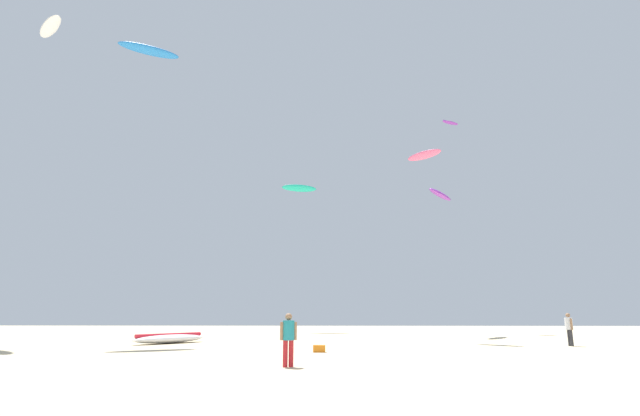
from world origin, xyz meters
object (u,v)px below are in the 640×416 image
object	(u,v)px
kite_grounded_near	(169,339)
kite_aloft_5	(424,155)
kite_aloft_0	(450,123)
kite_aloft_2	(149,50)
person_midground	(569,327)
cooler_box	(319,349)
kite_aloft_1	(440,195)
kite_aloft_4	(299,188)
person_foreground	(288,335)
kite_aloft_3	(50,27)

from	to	relation	value
kite_grounded_near	kite_aloft_5	distance (m)	20.99
kite_aloft_0	kite_aloft_2	size ratio (longest dim) A/B	0.51
person_midground	cooler_box	bearing A→B (deg)	-167.96
kite_aloft_1	kite_aloft_4	world-z (taller)	kite_aloft_4
person_foreground	kite_aloft_1	distance (m)	28.40
person_midground	kite_aloft_1	world-z (taller)	kite_aloft_1
kite_aloft_2	kite_grounded_near	bearing A→B (deg)	-20.56
person_foreground	kite_aloft_4	size ratio (longest dim) A/B	0.45
person_midground	kite_aloft_4	world-z (taller)	kite_aloft_4
kite_aloft_0	kite_aloft_5	xyz separation A→B (m)	(-6.32, -16.11, -9.23)
kite_grounded_near	kite_aloft_0	xyz separation A→B (m)	(22.83, 19.18, 21.81)
kite_grounded_near	kite_aloft_2	xyz separation A→B (m)	(-3.34, 1.25, 20.14)
kite_aloft_2	kite_aloft_5	xyz separation A→B (m)	(19.85, 1.82, -7.56)
kite_aloft_0	kite_aloft_2	bearing A→B (deg)	-145.60
kite_aloft_0	kite_aloft_4	bearing A→B (deg)	177.03
kite_grounded_near	kite_aloft_1	world-z (taller)	kite_aloft_1
cooler_box	kite_aloft_1	bearing A→B (deg)	59.91
kite_aloft_1	kite_aloft_5	bearing A→B (deg)	-109.79
kite_grounded_near	kite_aloft_0	world-z (taller)	kite_aloft_0
kite_aloft_3	kite_aloft_4	xyz separation A→B (m)	(16.84, 19.33, -7.05)
person_midground	kite_aloft_3	bearing A→B (deg)	169.31
person_foreground	kite_aloft_4	world-z (taller)	kite_aloft_4
person_midground	kite_aloft_0	distance (m)	29.77
cooler_box	kite_aloft_0	size ratio (longest dim) A/B	0.25
person_foreground	kite_aloft_5	xyz separation A→B (m)	(8.13, 15.84, 11.84)
person_foreground	kite_aloft_1	size ratio (longest dim) A/B	0.39
kite_grounded_near	kite_aloft_3	xyz separation A→B (m)	(-10.51, 0.70, 21.82)
kite_aloft_3	kite_aloft_4	world-z (taller)	kite_aloft_3
kite_aloft_0	kite_aloft_2	xyz separation A→B (m)	(-26.18, -17.92, -1.67)
person_midground	kite_aloft_3	xyz separation A→B (m)	(-33.56, 2.58, 21.06)
cooler_box	kite_aloft_1	xyz separation A→B (m)	(10.13, 17.48, 11.79)
cooler_box	kite_aloft_4	xyz separation A→B (m)	(-2.92, 26.48, 14.89)
kite_aloft_0	kite_aloft_1	world-z (taller)	kite_aloft_0
kite_aloft_1	kite_aloft_5	world-z (taller)	kite_aloft_5
kite_aloft_3	kite_aloft_5	world-z (taller)	kite_aloft_3
kite_aloft_0	kite_aloft_1	xyz separation A→B (m)	(-3.46, -8.14, -10.15)
cooler_box	kite_aloft_3	size ratio (longest dim) A/B	0.16
cooler_box	kite_aloft_3	world-z (taller)	kite_aloft_3
kite_aloft_1	kite_aloft_5	distance (m)	8.51
person_midground	kite_aloft_5	size ratio (longest dim) A/B	0.67
kite_aloft_2	kite_aloft_5	bearing A→B (deg)	5.23
kite_grounded_near	kite_aloft_4	xyz separation A→B (m)	(6.33, 20.03, 14.76)
person_midground	cooler_box	size ratio (longest dim) A/B	3.19
person_foreground	kite_aloft_4	bearing A→B (deg)	164.91
person_foreground	kite_aloft_0	xyz separation A→B (m)	(14.45, 31.94, 21.06)
person_midground	kite_aloft_3	distance (m)	39.70
kite_grounded_near	cooler_box	size ratio (longest dim) A/B	8.64
person_midground	kite_aloft_1	xyz separation A→B (m)	(-3.66, 12.91, 10.91)
person_foreground	kite_aloft_2	distance (m)	26.65
cooler_box	kite_aloft_0	bearing A→B (deg)	62.07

